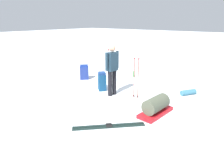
{
  "coord_description": "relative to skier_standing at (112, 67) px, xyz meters",
  "views": [
    {
      "loc": [
        -4.11,
        5.11,
        2.47
      ],
      "look_at": [
        0.0,
        0.0,
        0.7
      ],
      "focal_mm": 32.2,
      "sensor_mm": 36.0,
      "label": 1
    }
  ],
  "objects": [
    {
      "name": "backpack_large_dark",
      "position": [
        0.58,
        -0.15,
        -0.63
      ],
      "size": [
        0.4,
        0.39,
        0.66
      ],
      "color": "navy",
      "rests_on": "ground_plane"
    },
    {
      "name": "gear_sled",
      "position": [
        -1.81,
        0.38,
        -0.73
      ],
      "size": [
        0.54,
        1.16,
        0.49
      ],
      "color": "red",
      "rests_on": "ground_plane"
    },
    {
      "name": "sleeping_mat_rolled",
      "position": [
        -2.01,
        -1.61,
        -0.86
      ],
      "size": [
        0.44,
        0.56,
        0.18
      ],
      "primitive_type": "cylinder",
      "rotation": [
        0.0,
        1.57,
        1.02
      ],
      "color": "teal",
      "rests_on": "ground_plane"
    },
    {
      "name": "ski_poles_planted_far",
      "position": [
        0.88,
        -0.94,
        -0.2
      ],
      "size": [
        0.15,
        0.1,
        1.37
      ],
      "color": "#AEB0C5",
      "rests_on": "ground_plane"
    },
    {
      "name": "ground_plane",
      "position": [
        0.12,
        -0.14,
        -0.95
      ],
      "size": [
        80.0,
        80.0,
        0.0
      ],
      "primitive_type": "plane",
      "color": "silver"
    },
    {
      "name": "skier_standing",
      "position": [
        0.0,
        0.0,
        0.0
      ],
      "size": [
        0.26,
        0.57,
        1.7
      ],
      "color": "black",
      "rests_on": "ground_plane"
    },
    {
      "name": "ski_poles_planted_near",
      "position": [
        -0.76,
        -0.28,
        -0.22
      ],
      "size": [
        0.2,
        0.11,
        1.32
      ],
      "color": "maroon",
      "rests_on": "ground_plane"
    },
    {
      "name": "backpack_bright",
      "position": [
        2.09,
        -0.71,
        -0.65
      ],
      "size": [
        0.43,
        0.43,
        0.62
      ],
      "color": "navy",
      "rests_on": "ground_plane"
    },
    {
      "name": "thermos_bottle",
      "position": [
        0.63,
        -2.33,
        -0.82
      ],
      "size": [
        0.07,
        0.07,
        0.26
      ],
      "primitive_type": "cylinder",
      "color": "#1D7A34",
      "rests_on": "ground_plane"
    },
    {
      "name": "ski_pair_near",
      "position": [
        -1.25,
        1.68,
        -0.94
      ],
      "size": [
        1.32,
        1.37,
        0.05
      ],
      "color": "black",
      "rests_on": "ground_plane"
    }
  ]
}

